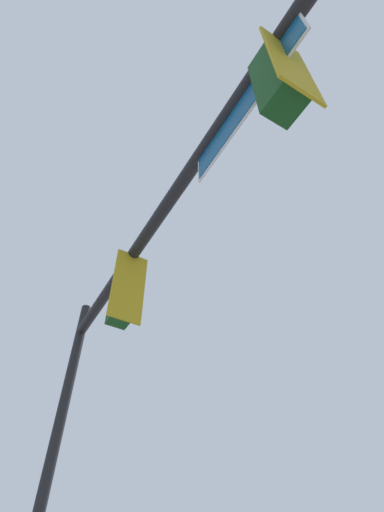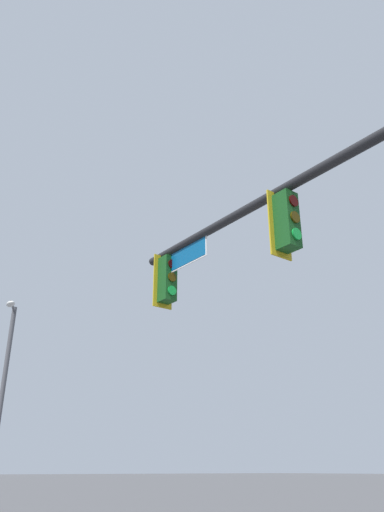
# 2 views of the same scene
# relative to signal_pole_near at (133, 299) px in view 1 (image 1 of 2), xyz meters

# --- Properties ---
(signal_pole_near) EXTENTS (6.93, 0.75, 7.05)m
(signal_pole_near) POSITION_rel_signal_pole_near_xyz_m (0.00, 0.00, 0.00)
(signal_pole_near) COLOR black
(signal_pole_near) RESTS_ON ground_plane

